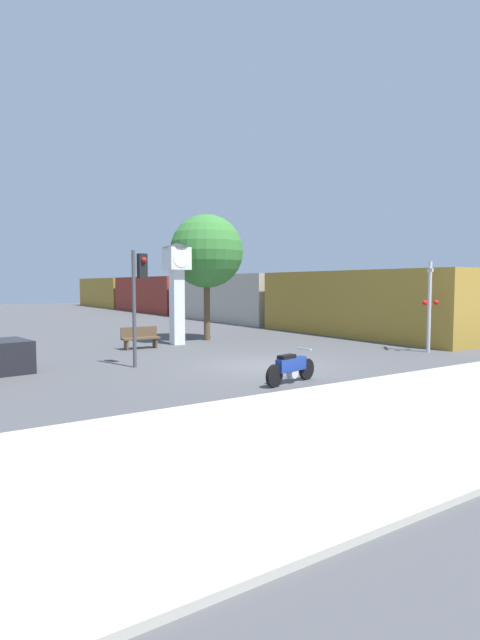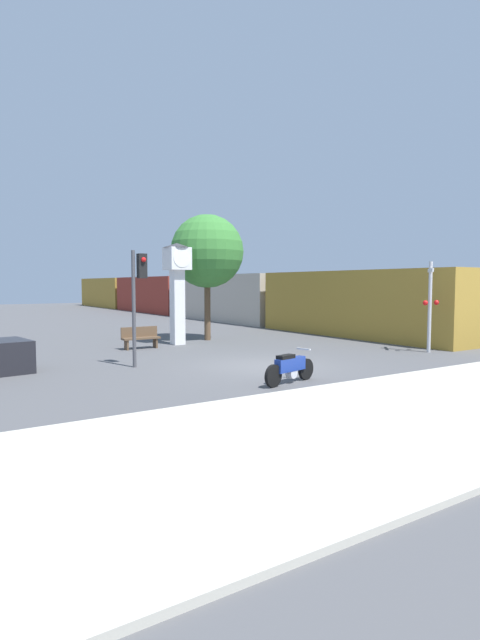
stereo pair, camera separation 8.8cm
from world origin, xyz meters
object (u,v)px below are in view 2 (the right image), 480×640
(railroad_crossing_signal, at_px, (430,303))
(clock_tower, at_px, (177,277))
(freight_train, at_px, (185,296))
(traffic_light, at_px, (138,287))
(motorcycle, at_px, (290,368))
(street_tree, at_px, (207,252))
(bench, at_px, (140,337))

(railroad_crossing_signal, bearing_deg, clock_tower, 132.62)
(freight_train, relative_size, railroad_crossing_signal, 14.72)
(freight_train, height_order, traffic_light, traffic_light)
(motorcycle, bearing_deg, freight_train, 54.84)
(clock_tower, bearing_deg, street_tree, 21.42)
(motorcycle, xyz_separation_m, clock_tower, (1.34, 9.72, 2.58))
(traffic_light, distance_m, street_tree, 8.21)
(bench, bearing_deg, traffic_light, -112.38)
(traffic_light, bearing_deg, motorcycle, -63.52)
(railroad_crossing_signal, bearing_deg, traffic_light, 164.74)
(motorcycle, xyz_separation_m, bench, (-0.64, 9.19, 0.05))
(traffic_light, relative_size, street_tree, 0.63)
(railroad_crossing_signal, xyz_separation_m, bench, (-9.21, 7.32, -1.48))
(bench, bearing_deg, freight_train, 58.37)
(motorcycle, height_order, traffic_light, traffic_light)
(motorcycle, height_order, bench, bench)
(traffic_light, xyz_separation_m, bench, (1.78, 4.32, -2.14))
(freight_train, xyz_separation_m, traffic_light, (-13.32, -23.07, 0.93))
(clock_tower, distance_m, traffic_light, 6.16)
(motorcycle, bearing_deg, bench, 80.16)
(clock_tower, distance_m, freight_train, 20.61)
(traffic_light, height_order, railroad_crossing_signal, traffic_light)
(freight_train, height_order, railroad_crossing_signal, railroad_crossing_signal)
(motorcycle, relative_size, clock_tower, 0.45)
(railroad_crossing_signal, height_order, bench, railroad_crossing_signal)
(freight_train, height_order, street_tree, street_tree)
(freight_train, bearing_deg, bench, -121.63)
(motorcycle, distance_m, freight_train, 30.01)
(motorcycle, distance_m, clock_tower, 10.14)
(street_tree, bearing_deg, freight_train, 66.51)
(motorcycle, bearing_deg, street_tree, 58.59)
(clock_tower, bearing_deg, freight_train, 62.31)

